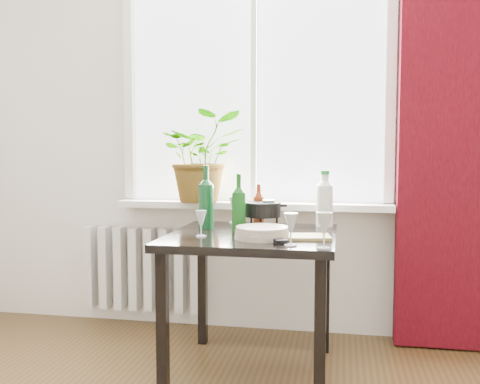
% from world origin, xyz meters
% --- Properties ---
extents(window, '(1.72, 0.08, 1.62)m').
position_xyz_m(window, '(0.00, 2.22, 1.60)').
color(window, white).
rests_on(window, ground).
extents(windowsill, '(1.72, 0.20, 0.04)m').
position_xyz_m(windowsill, '(0.00, 2.15, 0.82)').
color(windowsill, white).
rests_on(windowsill, ground).
extents(curtain, '(0.50, 0.12, 2.56)m').
position_xyz_m(curtain, '(1.12, 2.12, 1.30)').
color(curtain, '#3B050C').
rests_on(curtain, ground).
extents(radiator, '(0.80, 0.10, 0.55)m').
position_xyz_m(radiator, '(-0.75, 2.18, 0.38)').
color(radiator, silver).
rests_on(radiator, ground).
extents(table, '(0.85, 0.85, 0.74)m').
position_xyz_m(table, '(0.10, 1.55, 0.65)').
color(table, black).
rests_on(table, ground).
extents(potted_plant, '(0.64, 0.60, 0.57)m').
position_xyz_m(potted_plant, '(-0.31, 2.09, 1.13)').
color(potted_plant, '#21771F').
rests_on(potted_plant, windowsill).
extents(wine_bottle_left, '(0.11, 0.11, 0.35)m').
position_xyz_m(wine_bottle_left, '(-0.18, 1.69, 0.92)').
color(wine_bottle_left, '#0C401B').
rests_on(wine_bottle_left, table).
extents(wine_bottle_right, '(0.08, 0.08, 0.31)m').
position_xyz_m(wine_bottle_right, '(0.02, 1.59, 0.90)').
color(wine_bottle_right, '#0D470F').
rests_on(wine_bottle_right, table).
extents(bottle_amber, '(0.08, 0.08, 0.25)m').
position_xyz_m(bottle_amber, '(0.10, 1.78, 0.86)').
color(bottle_amber, maroon).
rests_on(bottle_amber, table).
extents(cleaning_bottle, '(0.11, 0.11, 0.33)m').
position_xyz_m(cleaning_bottle, '(0.46, 1.88, 0.90)').
color(cleaning_bottle, silver).
rests_on(cleaning_bottle, table).
extents(wineglass_front_right, '(0.08, 0.08, 0.15)m').
position_xyz_m(wineglass_front_right, '(0.33, 1.22, 0.82)').
color(wineglass_front_right, silver).
rests_on(wineglass_front_right, table).
extents(wineglass_far_right, '(0.09, 0.09, 0.16)m').
position_xyz_m(wineglass_far_right, '(0.48, 1.18, 0.82)').
color(wineglass_far_right, '#B5BEC3').
rests_on(wineglass_far_right, table).
extents(wineglass_back_center, '(0.09, 0.09, 0.17)m').
position_xyz_m(wineglass_back_center, '(0.17, 1.68, 0.82)').
color(wineglass_back_center, silver).
rests_on(wineglass_back_center, table).
extents(wineglass_back_left, '(0.08, 0.08, 0.16)m').
position_xyz_m(wineglass_back_left, '(-0.07, 1.92, 0.82)').
color(wineglass_back_left, white).
rests_on(wineglass_back_left, table).
extents(wineglass_front_left, '(0.06, 0.06, 0.13)m').
position_xyz_m(wineglass_front_left, '(-0.13, 1.40, 0.81)').
color(wineglass_front_left, white).
rests_on(wineglass_front_left, table).
extents(plate_stack, '(0.32, 0.32, 0.06)m').
position_xyz_m(plate_stack, '(0.17, 1.40, 0.77)').
color(plate_stack, beige).
rests_on(plate_stack, table).
extents(fondue_pot, '(0.28, 0.26, 0.15)m').
position_xyz_m(fondue_pot, '(0.13, 1.68, 0.81)').
color(fondue_pot, black).
rests_on(fondue_pot, table).
extents(tv_remote, '(0.13, 0.19, 0.02)m').
position_xyz_m(tv_remote, '(0.25, 1.33, 0.75)').
color(tv_remote, black).
rests_on(tv_remote, table).
extents(cutting_board, '(0.28, 0.21, 0.01)m').
position_xyz_m(cutting_board, '(0.37, 1.45, 0.75)').
color(cutting_board, '#9E8747').
rests_on(cutting_board, table).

